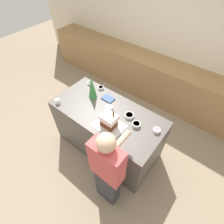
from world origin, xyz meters
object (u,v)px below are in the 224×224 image
object	(u,v)px
decorative_tree	(92,87)
candy_bowl_far_right	(129,115)
person	(108,172)
gingerbread_house	(109,120)
candy_bowl_front_corner	(157,130)
cookbook	(108,99)
candy_bowl_behind_tray	(136,124)
candy_bowl_near_tray_left	(109,108)
baking_tray	(109,125)
candy_bowl_near_tray_right	(101,88)
candy_bowl_center_rear	(90,83)
mug	(58,101)

from	to	relation	value
decorative_tree	candy_bowl_far_right	xyz separation A→B (m)	(0.71, 0.01, -0.18)
decorative_tree	person	xyz separation A→B (m)	(0.95, -0.79, -0.34)
gingerbread_house	candy_bowl_front_corner	distance (m)	0.66
gingerbread_house	cookbook	distance (m)	0.56
candy_bowl_behind_tray	candy_bowl_near_tray_left	xyz separation A→B (m)	(-0.50, 0.01, -0.00)
gingerbread_house	cookbook	bearing A→B (deg)	130.63
baking_tray	candy_bowl_near_tray_right	distance (m)	0.82
decorative_tree	cookbook	distance (m)	0.32
candy_bowl_near_tray_left	candy_bowl_near_tray_right	bearing A→B (deg)	144.63
candy_bowl_center_rear	person	world-z (taller)	person
candy_bowl_near_tray_right	candy_bowl_near_tray_left	bearing A→B (deg)	-35.37
candy_bowl_near_tray_left	candy_bowl_behind_tray	bearing A→B (deg)	-1.34
candy_bowl_near_tray_right	person	bearing A→B (deg)	-46.14
candy_bowl_near_tray_right	candy_bowl_near_tray_left	world-z (taller)	candy_bowl_near_tray_left
gingerbread_house	person	size ratio (longest dim) A/B	0.19
baking_tray	candy_bowl_behind_tray	distance (m)	0.38
gingerbread_house	person	world-z (taller)	person
candy_bowl_near_tray_right	candy_bowl_near_tray_left	size ratio (longest dim) A/B	0.84
cookbook	person	size ratio (longest dim) A/B	0.12
gingerbread_house	mug	xyz separation A→B (m)	(-0.92, -0.15, -0.08)
candy_bowl_near_tray_left	baking_tray	bearing A→B (deg)	-50.69
baking_tray	candy_bowl_behind_tray	size ratio (longest dim) A/B	3.68
candy_bowl_behind_tray	person	bearing A→B (deg)	-84.27
baking_tray	person	xyz separation A→B (m)	(0.37, -0.49, -0.14)
candy_bowl_center_rear	mug	size ratio (longest dim) A/B	1.21
gingerbread_house	decorative_tree	distance (m)	0.66
gingerbread_house	baking_tray	bearing A→B (deg)	-152.81
gingerbread_house	candy_bowl_front_corner	size ratio (longest dim) A/B	3.10
candy_bowl_center_rear	person	size ratio (longest dim) A/B	0.06
cookbook	candy_bowl_front_corner	bearing A→B (deg)	-5.68
decorative_tree	candy_bowl_center_rear	xyz separation A→B (m)	(-0.27, 0.21, -0.18)
candy_bowl_far_right	mug	size ratio (longest dim) A/B	1.75
candy_bowl_behind_tray	cookbook	size ratio (longest dim) A/B	0.61
candy_bowl_near_tray_left	candy_bowl_far_right	bearing A→B (deg)	11.74
mug	person	size ratio (longest dim) A/B	0.05
decorative_tree	candy_bowl_behind_tray	xyz separation A→B (m)	(0.88, -0.07, -0.17)
decorative_tree	candy_bowl_near_tray_right	size ratio (longest dim) A/B	4.07
baking_tray	gingerbread_house	xyz separation A→B (m)	(0.00, 0.00, 0.11)
candy_bowl_behind_tray	baking_tray	bearing A→B (deg)	-141.81
candy_bowl_behind_tray	mug	bearing A→B (deg)	-162.57
baking_tray	candy_bowl_near_tray_left	bearing A→B (deg)	129.31
candy_bowl_center_rear	candy_bowl_front_corner	world-z (taller)	candy_bowl_front_corner
decorative_tree	mug	bearing A→B (deg)	-126.94
decorative_tree	person	bearing A→B (deg)	-39.63
candy_bowl_center_rear	candy_bowl_near_tray_left	size ratio (longest dim) A/B	0.77
baking_tray	candy_bowl_front_corner	distance (m)	0.66
candy_bowl_near_tray_right	candy_bowl_front_corner	xyz separation A→B (m)	(1.19, -0.22, 0.00)
candy_bowl_far_right	candy_bowl_near_tray_right	size ratio (longest dim) A/B	1.33
candy_bowl_front_corner	cookbook	bearing A→B (deg)	174.32
person	cookbook	bearing A→B (deg)	128.87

